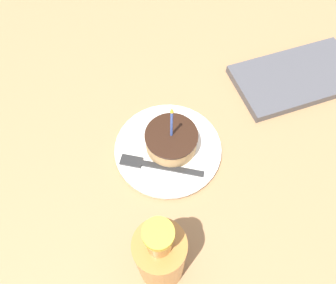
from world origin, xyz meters
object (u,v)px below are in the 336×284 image
fork (155,165)px  plate (168,149)px  marble_board (297,77)px  cake_slice (170,141)px  bottle (161,257)px

fork → plate: bearing=40.4°
marble_board → fork: bearing=-163.8°
plate → fork: 0.05m
fork → cake_slice: bearing=38.0°
marble_board → plate: bearing=-167.0°
cake_slice → bottle: (-0.09, -0.22, 0.06)m
plate → cake_slice: bearing=13.6°
cake_slice → bottle: size_ratio=0.56×
fork → bottle: bearing=-105.1°
cake_slice → bottle: 0.25m
plate → fork: bearing=-139.6°
fork → bottle: (-0.05, -0.19, 0.08)m
cake_slice → fork: bearing=-142.0°
bottle → cake_slice: bearing=67.0°
plate → bottle: 0.25m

